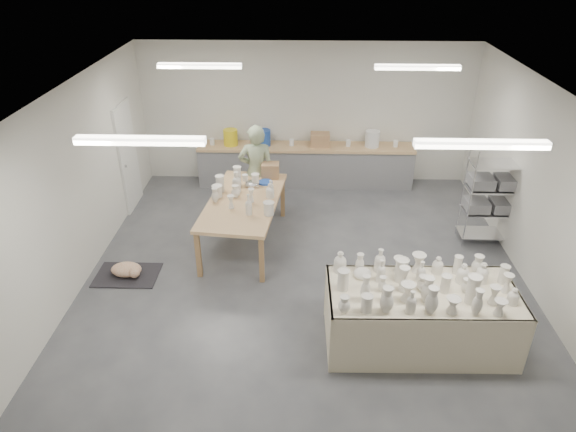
{
  "coord_description": "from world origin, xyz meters",
  "views": [
    {
      "loc": [
        -0.07,
        -6.61,
        4.87
      ],
      "look_at": [
        -0.28,
        0.3,
        1.05
      ],
      "focal_mm": 32.0,
      "sensor_mm": 36.0,
      "label": 1
    }
  ],
  "objects_px": {
    "drying_table": "(420,315)",
    "work_table": "(246,197)",
    "potter": "(257,172)",
    "red_stool": "(259,196)"
  },
  "relations": [
    {
      "from": "potter",
      "to": "drying_table",
      "type": "bearing_deg",
      "value": 121.83
    },
    {
      "from": "potter",
      "to": "red_stool",
      "type": "distance_m",
      "value": 0.7
    },
    {
      "from": "drying_table",
      "to": "work_table",
      "type": "distance_m",
      "value": 3.65
    },
    {
      "from": "work_table",
      "to": "red_stool",
      "type": "relative_size",
      "value": 6.59
    },
    {
      "from": "work_table",
      "to": "potter",
      "type": "distance_m",
      "value": 0.94
    },
    {
      "from": "drying_table",
      "to": "potter",
      "type": "bearing_deg",
      "value": 123.64
    },
    {
      "from": "drying_table",
      "to": "work_table",
      "type": "relative_size",
      "value": 1.01
    },
    {
      "from": "work_table",
      "to": "red_stool",
      "type": "height_order",
      "value": "work_table"
    },
    {
      "from": "drying_table",
      "to": "potter",
      "type": "xyz_separation_m",
      "value": [
        -2.43,
        3.52,
        0.45
      ]
    },
    {
      "from": "drying_table",
      "to": "red_stool",
      "type": "xyz_separation_m",
      "value": [
        -2.43,
        3.79,
        -0.19
      ]
    }
  ]
}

